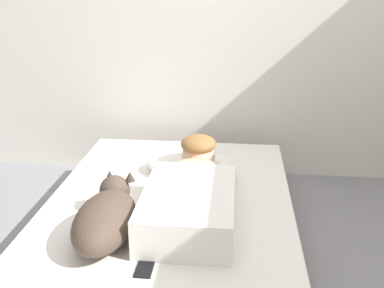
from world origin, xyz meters
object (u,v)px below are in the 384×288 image
object	(u,v)px
pillow	(190,164)
dog	(106,217)
coffee_cup	(217,169)
cell_phone	(145,267)
person_lying	(192,191)
bed	(166,240)

from	to	relation	value
pillow	dog	world-z (taller)	dog
coffee_cup	cell_phone	bearing A→B (deg)	-104.87
cell_phone	coffee_cup	bearing A→B (deg)	75.13
pillow	person_lying	bearing A→B (deg)	-82.97
person_lying	bed	bearing A→B (deg)	-164.13
bed	cell_phone	size ratio (longest dim) A/B	14.96
person_lying	dog	world-z (taller)	person_lying
pillow	bed	bearing A→B (deg)	-98.16
person_lying	cell_phone	bearing A→B (deg)	-105.76
pillow	coffee_cup	bearing A→B (deg)	-9.02
bed	person_lying	size ratio (longest dim) A/B	2.28
cell_phone	person_lying	bearing A→B (deg)	74.24
person_lying	dog	bearing A→B (deg)	-141.22
person_lying	cell_phone	xyz separation A→B (m)	(-0.14, -0.49, -0.10)
pillow	coffee_cup	distance (m)	0.17
bed	cell_phone	xyz separation A→B (m)	(-0.01, -0.46, 0.16)
dog	cell_phone	bearing A→B (deg)	-44.57
cell_phone	pillow	bearing A→B (deg)	85.04
coffee_cup	person_lying	bearing A→B (deg)	-103.85
person_lying	pillow	bearing A→B (deg)	97.03
bed	dog	bearing A→B (deg)	-132.32
bed	coffee_cup	size ratio (longest dim) A/B	16.75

